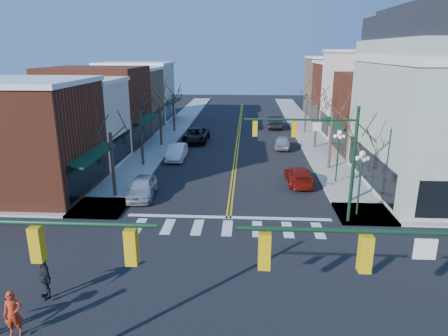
% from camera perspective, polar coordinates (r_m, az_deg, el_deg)
% --- Properties ---
extents(ground, '(160.00, 160.00, 0.00)m').
position_cam_1_polar(ground, '(18.77, -0.56, -16.63)').
color(ground, black).
rests_on(ground, ground).
extents(sidewalk_left, '(3.50, 70.00, 0.15)m').
position_cam_1_polar(sidewalk_left, '(38.39, -11.59, 0.80)').
color(sidewalk_left, '#9E9B93').
rests_on(sidewalk_left, ground).
extents(sidewalk_right, '(3.50, 70.00, 0.15)m').
position_cam_1_polar(sidewalk_right, '(37.88, 14.92, 0.36)').
color(sidewalk_right, '#9E9B93').
rests_on(sidewalk_right, ground).
extents(bldg_left_brick_a, '(10.00, 8.50, 8.00)m').
position_cam_1_polar(bldg_left_brick_a, '(32.67, -27.28, 3.62)').
color(bldg_left_brick_a, maroon).
rests_on(bldg_left_brick_a, ground).
extents(bldg_left_stucco_a, '(10.00, 7.00, 7.50)m').
position_cam_1_polar(bldg_left_stucco_a, '(39.44, -21.66, 5.86)').
color(bldg_left_stucco_a, beige).
rests_on(bldg_left_stucco_a, ground).
extents(bldg_left_brick_b, '(10.00, 9.00, 8.50)m').
position_cam_1_polar(bldg_left_brick_b, '(46.65, -17.66, 8.36)').
color(bldg_left_brick_b, maroon).
rests_on(bldg_left_brick_b, ground).
extents(bldg_left_tan, '(10.00, 7.50, 7.80)m').
position_cam_1_polar(bldg_left_tan, '(54.42, -14.57, 9.30)').
color(bldg_left_tan, '#917150').
rests_on(bldg_left_tan, ground).
extents(bldg_left_stucco_b, '(10.00, 8.00, 8.20)m').
position_cam_1_polar(bldg_left_stucco_b, '(61.77, -12.40, 10.44)').
color(bldg_left_stucco_b, beige).
rests_on(bldg_left_stucco_b, ground).
extents(bldg_right_brick_a, '(10.00, 8.50, 8.00)m').
position_cam_1_polar(bldg_right_brick_a, '(44.30, 22.53, 7.16)').
color(bldg_right_brick_a, maroon).
rests_on(bldg_right_brick_a, ground).
extents(bldg_right_stucco, '(10.00, 7.00, 10.00)m').
position_cam_1_polar(bldg_right_stucco, '(51.50, 19.92, 9.70)').
color(bldg_right_stucco, beige).
rests_on(bldg_right_stucco, ground).
extents(bldg_right_brick_b, '(10.00, 8.00, 8.50)m').
position_cam_1_polar(bldg_right_brick_b, '(58.78, 17.85, 9.89)').
color(bldg_right_brick_b, maroon).
rests_on(bldg_right_brick_b, ground).
extents(bldg_right_tan, '(10.00, 8.00, 9.00)m').
position_cam_1_polar(bldg_right_tan, '(66.50, 16.21, 10.93)').
color(bldg_right_tan, '#917150').
rests_on(bldg_right_tan, ground).
extents(traffic_mast_near_right, '(6.60, 0.28, 7.20)m').
position_cam_1_polar(traffic_mast_near_right, '(10.91, 28.00, -16.28)').
color(traffic_mast_near_right, '#14331E').
rests_on(traffic_mast_near_right, ground).
extents(traffic_mast_far_right, '(6.60, 0.28, 7.20)m').
position_cam_1_polar(traffic_mast_far_right, '(24.14, 13.92, 2.73)').
color(traffic_mast_far_right, '#14331E').
rests_on(traffic_mast_far_right, ground).
extents(lamppost_corner, '(0.36, 0.36, 4.33)m').
position_cam_1_polar(lamppost_corner, '(26.23, 18.95, -0.56)').
color(lamppost_corner, '#14331E').
rests_on(lamppost_corner, ground).
extents(lamppost_midblock, '(0.36, 0.36, 4.33)m').
position_cam_1_polar(lamppost_midblock, '(32.32, 16.02, 2.82)').
color(lamppost_midblock, '#14331E').
rests_on(lamppost_midblock, ground).
extents(tree_left_a, '(0.24, 0.24, 4.76)m').
position_cam_1_polar(tree_left_a, '(29.40, -15.59, 0.35)').
color(tree_left_a, '#382B21').
rests_on(tree_left_a, ground).
extents(tree_left_b, '(0.24, 0.24, 5.04)m').
position_cam_1_polar(tree_left_b, '(36.78, -11.67, 4.03)').
color(tree_left_b, '#382B21').
rests_on(tree_left_b, ground).
extents(tree_left_c, '(0.24, 0.24, 4.55)m').
position_cam_1_polar(tree_left_c, '(44.45, -9.04, 5.97)').
color(tree_left_c, '#382B21').
rests_on(tree_left_c, ground).
extents(tree_left_d, '(0.24, 0.24, 4.90)m').
position_cam_1_polar(tree_left_d, '(52.15, -7.19, 7.79)').
color(tree_left_d, '#382B21').
rests_on(tree_left_d, ground).
extents(tree_right_a, '(0.24, 0.24, 4.62)m').
position_cam_1_polar(tree_right_a, '(28.77, 17.95, -0.35)').
color(tree_right_a, '#382B21').
rests_on(tree_right_a, ground).
extents(tree_right_b, '(0.24, 0.24, 5.18)m').
position_cam_1_polar(tree_right_b, '(36.25, 14.97, 3.74)').
color(tree_right_b, '#382B21').
rests_on(tree_right_b, ground).
extents(tree_right_c, '(0.24, 0.24, 4.83)m').
position_cam_1_polar(tree_right_c, '(44.00, 12.97, 5.84)').
color(tree_right_c, '#382B21').
rests_on(tree_right_c, ground).
extents(tree_right_d, '(0.24, 0.24, 4.97)m').
position_cam_1_polar(tree_right_d, '(51.78, 11.58, 7.56)').
color(tree_right_d, '#382B21').
rests_on(tree_right_d, ground).
extents(car_left_near, '(2.09, 4.51, 1.50)m').
position_cam_1_polar(car_left_near, '(29.38, -11.60, -2.73)').
color(car_left_near, silver).
rests_on(car_left_near, ground).
extents(car_left_mid, '(1.61, 4.51, 1.48)m').
position_cam_1_polar(car_left_mid, '(39.05, -6.78, 2.30)').
color(car_left_mid, white).
rests_on(car_left_mid, ground).
extents(car_left_far, '(2.75, 5.69, 1.56)m').
position_cam_1_polar(car_left_far, '(46.33, -3.99, 4.68)').
color(car_left_far, black).
rests_on(car_left_far, ground).
extents(car_right_near, '(2.07, 4.81, 1.38)m').
position_cam_1_polar(car_right_near, '(32.18, 10.66, -1.07)').
color(car_right_near, maroon).
rests_on(car_right_near, ground).
extents(car_right_mid, '(2.02, 4.28, 1.42)m').
position_cam_1_polar(car_right_mid, '(43.55, 8.35, 3.68)').
color(car_right_mid, '#BAB9BE').
rests_on(car_right_mid, ground).
extents(car_right_far, '(1.90, 5.22, 1.71)m').
position_cam_1_polar(car_right_far, '(55.13, 7.26, 6.58)').
color(car_right_far, black).
rests_on(car_right_far, ground).
extents(pedestrian_red_a, '(0.75, 0.59, 1.79)m').
position_cam_1_polar(pedestrian_red_a, '(17.27, -27.89, -17.92)').
color(pedestrian_red_a, red).
rests_on(pedestrian_red_a, sidewalk_left).
extents(pedestrian_dark_a, '(1.13, 1.11, 1.91)m').
position_cam_1_polar(pedestrian_dark_a, '(18.92, -24.28, -14.04)').
color(pedestrian_dark_a, black).
rests_on(pedestrian_dark_a, sidewalk_left).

